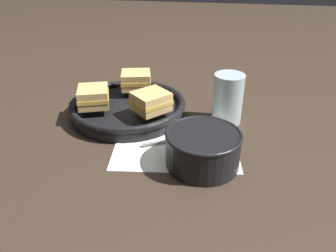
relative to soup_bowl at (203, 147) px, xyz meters
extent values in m
plane|color=#382B21|center=(-0.08, 0.08, -0.04)|extent=(4.00, 4.00, 0.00)
cube|color=white|center=(-0.07, 0.07, -0.04)|extent=(0.30, 0.26, 0.00)
cylinder|color=black|center=(0.00, 0.00, -0.01)|extent=(0.15, 0.15, 0.07)
cylinder|color=orange|center=(0.00, 0.00, 0.02)|extent=(0.13, 0.13, 0.01)
torus|color=black|center=(0.00, 0.00, 0.03)|extent=(0.15, 0.15, 0.01)
cube|color=#9E9EA3|center=(-0.09, 0.06, -0.03)|extent=(0.09, 0.05, 0.01)
ellipsoid|color=#9E9EA3|center=(-0.03, 0.09, -0.03)|extent=(0.05, 0.05, 0.01)
cylinder|color=black|center=(-0.21, 0.19, -0.03)|extent=(0.30, 0.30, 0.02)
torus|color=black|center=(-0.21, 0.19, -0.01)|extent=(0.30, 0.30, 0.02)
cube|color=#DBB26B|center=(-0.14, 0.15, 0.01)|extent=(0.11, 0.11, 0.02)
cube|color=gold|center=(-0.14, 0.15, 0.02)|extent=(0.11, 0.11, 0.01)
cube|color=#DBB26B|center=(-0.14, 0.15, 0.04)|extent=(0.11, 0.11, 0.02)
cube|color=#DBB26B|center=(-0.21, 0.28, 0.01)|extent=(0.09, 0.09, 0.02)
cube|color=gold|center=(-0.21, 0.28, 0.02)|extent=(0.10, 0.09, 0.01)
cube|color=#DBB26B|center=(-0.21, 0.28, 0.04)|extent=(0.09, 0.09, 0.02)
cube|color=#DBB26B|center=(-0.29, 0.15, 0.01)|extent=(0.09, 0.10, 0.02)
cube|color=gold|center=(-0.29, 0.15, 0.02)|extent=(0.10, 0.10, 0.01)
cube|color=#DBB26B|center=(-0.29, 0.15, 0.04)|extent=(0.09, 0.10, 0.02)
cylinder|color=silver|center=(0.05, 0.20, 0.02)|extent=(0.07, 0.07, 0.13)
camera|label=1|loc=(0.02, -0.56, 0.36)|focal=35.00mm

